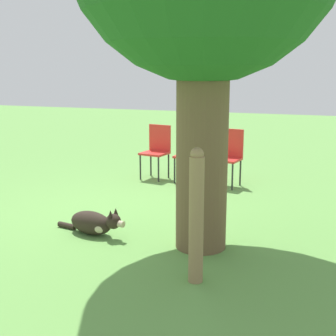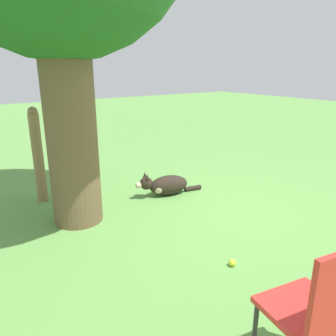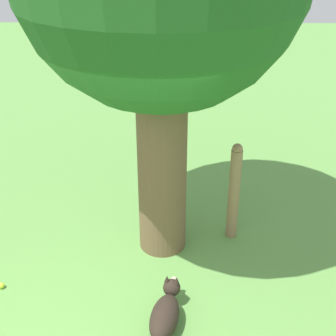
# 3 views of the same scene
# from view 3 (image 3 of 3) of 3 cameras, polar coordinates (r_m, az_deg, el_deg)

# --- Properties ---
(ground_plane) EXTENTS (30.00, 30.00, 0.00)m
(ground_plane) POSITION_cam_3_polar(r_m,az_deg,el_deg) (5.07, -9.79, -17.39)
(ground_plane) COLOR #609947
(dog) EXTENTS (0.39, 1.01, 0.37)m
(dog) POSITION_cam_3_polar(r_m,az_deg,el_deg) (4.83, -0.28, -17.28)
(dog) COLOR #2D231C
(dog) RESTS_ON ground_plane
(fence_post) EXTENTS (0.14, 0.14, 1.29)m
(fence_post) POSITION_cam_3_polar(r_m,az_deg,el_deg) (5.75, 8.06, -2.82)
(fence_post) COLOR #937551
(fence_post) RESTS_ON ground_plane
(tennis_ball) EXTENTS (0.07, 0.07, 0.07)m
(tennis_ball) POSITION_cam_3_polar(r_m,az_deg,el_deg) (5.59, -19.67, -13.35)
(tennis_ball) COLOR #CCE033
(tennis_ball) RESTS_ON ground_plane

